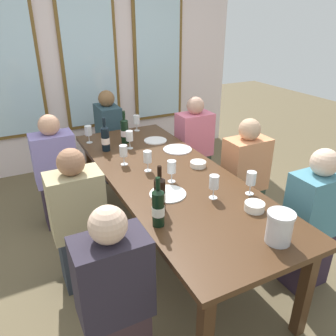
{
  "coord_description": "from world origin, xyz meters",
  "views": [
    {
      "loc": [
        -1.09,
        -2.15,
        1.92
      ],
      "look_at": [
        0.0,
        0.01,
        0.79
      ],
      "focal_mm": 35.74,
      "sensor_mm": 36.0,
      "label": 1
    }
  ],
  "objects_px": {
    "white_plate_1": "(177,149)",
    "seated_person_4": "(79,223)",
    "seated_person_0": "(57,174)",
    "white_plate_0": "(155,141)",
    "wine_glass_7": "(129,136)",
    "metal_pitcher": "(280,227)",
    "seated_person_3": "(311,224)",
    "wine_bottle_2": "(158,207)",
    "wine_glass_2": "(123,152)",
    "seated_person_6": "(110,139)",
    "white_plate_2": "(168,194)",
    "seated_person_2": "(115,301)",
    "wine_glass_5": "(137,120)",
    "tasting_bowl_0": "(254,207)",
    "seated_person_1": "(194,148)",
    "wine_bottle_1": "(125,131)",
    "wine_glass_6": "(214,183)",
    "dining_table": "(169,182)",
    "wine_bottle_3": "(160,194)",
    "wine_glass_1": "(88,131)",
    "wine_glass_4": "(172,168)",
    "seated_person_5": "(244,180)",
    "wine_bottle_0": "(105,138)",
    "tasting_bowl_1": "(198,164)",
    "wine_glass_0": "(251,179)",
    "wine_glass_3": "(148,157)"
  },
  "relations": [
    {
      "from": "white_plate_1",
      "to": "seated_person_4",
      "type": "relative_size",
      "value": 0.24
    },
    {
      "from": "seated_person_0",
      "to": "white_plate_0",
      "type": "bearing_deg",
      "value": -7.01
    },
    {
      "from": "white_plate_1",
      "to": "wine_glass_7",
      "type": "distance_m",
      "value": 0.47
    },
    {
      "from": "metal_pitcher",
      "to": "seated_person_3",
      "type": "bearing_deg",
      "value": 22.13
    },
    {
      "from": "wine_bottle_2",
      "to": "wine_glass_2",
      "type": "bearing_deg",
      "value": 82.7
    },
    {
      "from": "seated_person_0",
      "to": "seated_person_6",
      "type": "xyz_separation_m",
      "value": [
        0.75,
        0.73,
        0.0
      ]
    },
    {
      "from": "white_plate_2",
      "to": "seated_person_2",
      "type": "relative_size",
      "value": 0.24
    },
    {
      "from": "wine_glass_5",
      "to": "wine_bottle_2",
      "type": "bearing_deg",
      "value": -107.8
    },
    {
      "from": "tasting_bowl_0",
      "to": "wine_glass_2",
      "type": "height_order",
      "value": "wine_glass_2"
    },
    {
      "from": "seated_person_0",
      "to": "seated_person_1",
      "type": "height_order",
      "value": "same"
    },
    {
      "from": "wine_bottle_1",
      "to": "seated_person_6",
      "type": "height_order",
      "value": "seated_person_6"
    },
    {
      "from": "tasting_bowl_0",
      "to": "wine_bottle_2",
      "type": "bearing_deg",
      "value": 168.17
    },
    {
      "from": "wine_glass_6",
      "to": "seated_person_2",
      "type": "relative_size",
      "value": 0.16
    },
    {
      "from": "wine_glass_7",
      "to": "seated_person_3",
      "type": "bearing_deg",
      "value": -60.7
    },
    {
      "from": "dining_table",
      "to": "white_plate_1",
      "type": "height_order",
      "value": "white_plate_1"
    },
    {
      "from": "wine_bottle_3",
      "to": "seated_person_4",
      "type": "bearing_deg",
      "value": 138.95
    },
    {
      "from": "wine_glass_2",
      "to": "wine_bottle_2",
      "type": "bearing_deg",
      "value": -97.3
    },
    {
      "from": "wine_bottle_3",
      "to": "wine_glass_6",
      "type": "distance_m",
      "value": 0.4
    },
    {
      "from": "wine_glass_1",
      "to": "wine_glass_4",
      "type": "xyz_separation_m",
      "value": [
        0.34,
        -1.12,
        -0.0
      ]
    },
    {
      "from": "wine_bottle_2",
      "to": "wine_bottle_3",
      "type": "height_order",
      "value": "wine_bottle_2"
    },
    {
      "from": "metal_pitcher",
      "to": "wine_glass_5",
      "type": "distance_m",
      "value": 2.18
    },
    {
      "from": "seated_person_0",
      "to": "seated_person_5",
      "type": "relative_size",
      "value": 1.0
    },
    {
      "from": "metal_pitcher",
      "to": "wine_bottle_0",
      "type": "height_order",
      "value": "wine_bottle_0"
    },
    {
      "from": "wine_bottle_2",
      "to": "wine_glass_4",
      "type": "relative_size",
      "value": 1.86
    },
    {
      "from": "wine_glass_6",
      "to": "wine_glass_7",
      "type": "height_order",
      "value": "same"
    },
    {
      "from": "white_plate_2",
      "to": "wine_bottle_3",
      "type": "height_order",
      "value": "wine_bottle_3"
    },
    {
      "from": "dining_table",
      "to": "seated_person_6",
      "type": "xyz_separation_m",
      "value": [
        0.0,
        1.59,
        -0.15
      ]
    },
    {
      "from": "seated_person_6",
      "to": "wine_bottle_3",
      "type": "bearing_deg",
      "value": -98.13
    },
    {
      "from": "seated_person_6",
      "to": "seated_person_2",
      "type": "bearing_deg",
      "value": -107.13
    },
    {
      "from": "wine_glass_1",
      "to": "seated_person_2",
      "type": "relative_size",
      "value": 0.16
    },
    {
      "from": "wine_glass_6",
      "to": "seated_person_5",
      "type": "height_order",
      "value": "seated_person_5"
    },
    {
      "from": "metal_pitcher",
      "to": "wine_bottle_3",
      "type": "xyz_separation_m",
      "value": [
        -0.45,
        0.61,
        0.02
      ]
    },
    {
      "from": "dining_table",
      "to": "seated_person_3",
      "type": "bearing_deg",
      "value": -47.06
    },
    {
      "from": "seated_person_2",
      "to": "seated_person_5",
      "type": "xyz_separation_m",
      "value": [
        1.51,
        0.81,
        0.0
      ]
    },
    {
      "from": "white_plate_0",
      "to": "tasting_bowl_1",
      "type": "bearing_deg",
      "value": -85.02
    },
    {
      "from": "tasting_bowl_0",
      "to": "wine_glass_7",
      "type": "xyz_separation_m",
      "value": [
        -0.34,
        1.4,
        0.09
      ]
    },
    {
      "from": "white_plate_2",
      "to": "tasting_bowl_0",
      "type": "distance_m",
      "value": 0.61
    },
    {
      "from": "wine_bottle_2",
      "to": "seated_person_2",
      "type": "height_order",
      "value": "seated_person_2"
    },
    {
      "from": "wine_glass_5",
      "to": "dining_table",
      "type": "bearing_deg",
      "value": -99.11
    },
    {
      "from": "wine_bottle_0",
      "to": "tasting_bowl_0",
      "type": "bearing_deg",
      "value": -69.06
    },
    {
      "from": "tasting_bowl_1",
      "to": "wine_glass_0",
      "type": "distance_m",
      "value": 0.58
    },
    {
      "from": "wine_glass_2",
      "to": "wine_glass_4",
      "type": "xyz_separation_m",
      "value": [
        0.21,
        -0.47,
        -0.0
      ]
    },
    {
      "from": "tasting_bowl_0",
      "to": "wine_glass_5",
      "type": "height_order",
      "value": "wine_glass_5"
    },
    {
      "from": "wine_bottle_1",
      "to": "wine_glass_3",
      "type": "distance_m",
      "value": 0.7
    },
    {
      "from": "metal_pitcher",
      "to": "wine_glass_6",
      "type": "xyz_separation_m",
      "value": [
        -0.05,
        0.58,
        0.03
      ]
    },
    {
      "from": "wine_bottle_0",
      "to": "wine_glass_5",
      "type": "distance_m",
      "value": 0.63
    },
    {
      "from": "wine_glass_0",
      "to": "wine_glass_1",
      "type": "distance_m",
      "value": 1.72
    },
    {
      "from": "dining_table",
      "to": "wine_glass_0",
      "type": "height_order",
      "value": "wine_glass_0"
    },
    {
      "from": "white_plate_0",
      "to": "wine_glass_0",
      "type": "relative_size",
      "value": 1.32
    },
    {
      "from": "wine_glass_2",
      "to": "seated_person_1",
      "type": "relative_size",
      "value": 0.16
    }
  ]
}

